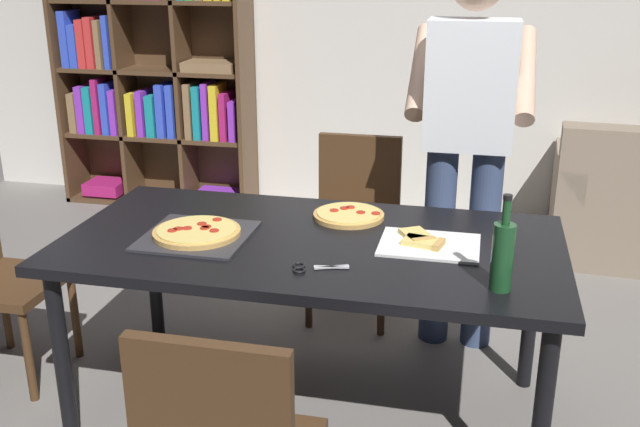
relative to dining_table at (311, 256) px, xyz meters
name	(u,v)px	position (x,y,z in m)	size (l,w,h in m)	color
ground_plane	(312,410)	(0.00, 0.00, -0.68)	(12.00, 12.00, 0.00)	gray
back_wall	(401,10)	(0.00, 2.60, 0.72)	(6.40, 0.10, 2.80)	silver
dining_table	(311,256)	(0.00, 0.00, 0.00)	(1.85, 0.94, 0.75)	black
chair_far_side	(356,215)	(0.00, 0.96, -0.17)	(0.42, 0.42, 0.90)	#472D19
bookshelf	(155,70)	(-1.71, 2.38, 0.29)	(1.40, 0.35, 1.95)	#513823
person_serving_pizza	(467,136)	(0.53, 0.74, 0.32)	(0.55, 0.54, 1.75)	#38476B
pepperoni_pizza_on_tray	(197,233)	(-0.42, -0.07, 0.08)	(0.39, 0.39, 0.04)	#2D2D33
pizza_slices_on_towel	(427,243)	(0.43, 0.03, 0.08)	(0.36, 0.28, 0.03)	white
wine_bottle	(503,255)	(0.68, -0.29, 0.19)	(0.07, 0.07, 0.32)	#194723
kitchen_scissors	(311,267)	(0.06, -0.27, 0.07)	(0.20, 0.11, 0.01)	silver
second_pizza_plain	(349,215)	(0.09, 0.26, 0.08)	(0.29, 0.29, 0.03)	tan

